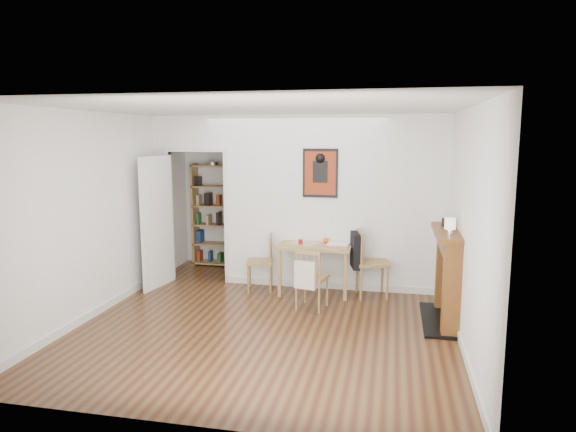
% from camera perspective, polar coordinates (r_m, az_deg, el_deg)
% --- Properties ---
extents(ground, '(5.20, 5.20, 0.00)m').
position_cam_1_polar(ground, '(6.72, -1.64, -11.04)').
color(ground, brown).
rests_on(ground, ground).
extents(room_shell, '(5.20, 5.20, 5.20)m').
position_cam_1_polar(room_shell, '(7.68, 1.37, 1.45)').
color(room_shell, silver).
rests_on(room_shell, ground).
extents(dining_table, '(1.06, 0.68, 0.72)m').
position_cam_1_polar(dining_table, '(7.52, 3.04, -3.85)').
color(dining_table, '#9D7149').
rests_on(dining_table, ground).
extents(chair_left, '(0.50, 0.50, 0.84)m').
position_cam_1_polar(chair_left, '(7.70, -3.15, -5.19)').
color(chair_left, '#A07F4A').
rests_on(chair_left, ground).
extents(chair_right, '(0.63, 0.58, 0.96)m').
position_cam_1_polar(chair_right, '(7.47, 9.17, -5.12)').
color(chair_right, '#A07F4A').
rests_on(chair_right, ground).
extents(chair_front, '(0.49, 0.53, 0.83)m').
position_cam_1_polar(chair_front, '(6.88, 2.64, -6.90)').
color(chair_front, '#A07F4A').
rests_on(chair_front, ground).
extents(bookshelf, '(0.76, 0.31, 1.81)m').
position_cam_1_polar(bookshelf, '(9.21, -8.18, 0.05)').
color(bookshelf, '#9D7149').
rests_on(bookshelf, ground).
extents(fireplace, '(0.45, 1.25, 1.16)m').
position_cam_1_polar(fireplace, '(6.65, 17.39, -6.12)').
color(fireplace, brown).
rests_on(fireplace, ground).
extents(red_glass, '(0.06, 0.06, 0.08)m').
position_cam_1_polar(red_glass, '(7.49, 1.41, -2.90)').
color(red_glass, '#9B100E').
rests_on(red_glass, dining_table).
extents(orange_fruit, '(0.08, 0.08, 0.08)m').
position_cam_1_polar(orange_fruit, '(7.59, 4.24, -2.74)').
color(orange_fruit, '#F24D0C').
rests_on(orange_fruit, dining_table).
extents(placemat, '(0.50, 0.43, 0.00)m').
position_cam_1_polar(placemat, '(7.58, 1.74, -3.04)').
color(placemat, beige).
rests_on(placemat, dining_table).
extents(notebook, '(0.33, 0.25, 0.02)m').
position_cam_1_polar(notebook, '(7.55, 5.62, -3.09)').
color(notebook, white).
rests_on(notebook, dining_table).
extents(mantel_lamp, '(0.13, 0.13, 0.20)m').
position_cam_1_polar(mantel_lamp, '(6.17, 17.58, -0.92)').
color(mantel_lamp, silver).
rests_on(mantel_lamp, fireplace).
extents(ceramic_jar_a, '(0.10, 0.10, 0.12)m').
position_cam_1_polar(ceramic_jar_a, '(6.67, 17.68, -0.79)').
color(ceramic_jar_a, black).
rests_on(ceramic_jar_a, fireplace).
extents(ceramic_jar_b, '(0.08, 0.08, 0.10)m').
position_cam_1_polar(ceramic_jar_b, '(6.80, 17.03, -0.64)').
color(ceramic_jar_b, black).
rests_on(ceramic_jar_b, fireplace).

